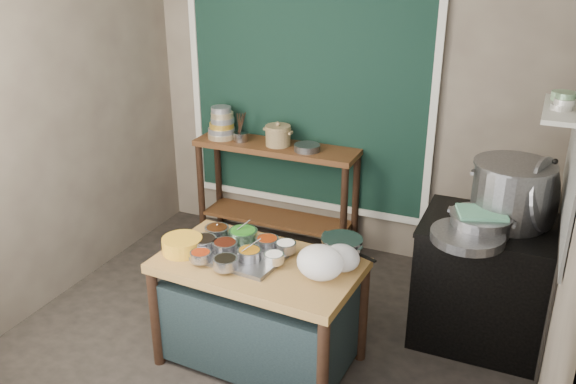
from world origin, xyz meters
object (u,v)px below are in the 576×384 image
at_px(yellow_basin, 182,245).
at_px(stock_pot, 511,193).
at_px(stove_block, 486,284).
at_px(condiment_tray, 238,253).
at_px(prep_table, 259,312).
at_px(saucepan, 342,249).
at_px(utensil_cup, 241,137).
at_px(ceramic_crock, 278,137).
at_px(back_counter, 277,195).
at_px(steamer, 480,223).

bearing_deg(yellow_basin, stock_pot, 28.27).
xyz_separation_m(stove_block, condiment_tray, (-1.45, -0.83, 0.34)).
height_order(prep_table, saucepan, saucepan).
distance_m(stove_block, utensil_cup, 2.39).
bearing_deg(condiment_tray, yellow_basin, -163.45).
xyz_separation_m(condiment_tray, stock_pot, (1.52, 0.90, 0.32)).
bearing_deg(ceramic_crock, back_counter, 147.91).
height_order(back_counter, utensil_cup, utensil_cup).
height_order(saucepan, ceramic_crock, ceramic_crock).
height_order(stove_block, steamer, steamer).
bearing_deg(steamer, yellow_basin, -155.94).
relative_size(back_counter, ceramic_crock, 6.31).
distance_m(condiment_tray, utensil_cup, 1.72).
bearing_deg(condiment_tray, back_counter, 106.09).
distance_m(ceramic_crock, steamer, 2.00).
distance_m(yellow_basin, stock_pot, 2.13).
height_order(prep_table, steamer, steamer).
height_order(saucepan, steamer, steamer).
bearing_deg(condiment_tray, saucepan, 19.21).
relative_size(stove_block, stock_pot, 1.72).
bearing_deg(ceramic_crock, prep_table, -69.80).
relative_size(stove_block, saucepan, 3.40).
xyz_separation_m(yellow_basin, stock_pot, (1.86, 1.00, 0.29)).
relative_size(saucepan, ceramic_crock, 1.15).
relative_size(stove_block, yellow_basin, 3.51).
xyz_separation_m(saucepan, ceramic_crock, (-1.04, 1.33, 0.21)).
relative_size(condiment_tray, ceramic_crock, 2.55).
relative_size(yellow_basin, ceramic_crock, 1.12).
distance_m(yellow_basin, ceramic_crock, 1.66).
relative_size(condiment_tray, steamer, 1.47).
height_order(prep_table, stock_pot, stock_pot).
relative_size(prep_table, stove_block, 1.39).
bearing_deg(saucepan, steamer, 52.31).
relative_size(back_counter, utensil_cup, 11.04).
xyz_separation_m(back_counter, yellow_basin, (0.10, -1.66, 0.32)).
xyz_separation_m(saucepan, utensil_cup, (-1.38, 1.31, 0.17)).
relative_size(stove_block, condiment_tray, 1.54).
distance_m(prep_table, steamer, 1.51).
relative_size(condiment_tray, saucepan, 2.21).
xyz_separation_m(yellow_basin, saucepan, (0.96, 0.32, 0.02)).
relative_size(back_counter, steamer, 3.66).
bearing_deg(prep_table, stove_block, 36.27).
relative_size(yellow_basin, stock_pot, 0.49).
distance_m(stove_block, yellow_basin, 2.06).
bearing_deg(stock_pot, steamer, -121.64).
xyz_separation_m(utensil_cup, steamer, (2.14, -0.86, -0.05)).
height_order(ceramic_crock, stock_pot, stock_pot).
xyz_separation_m(condiment_tray, ceramic_crock, (-0.43, 1.54, 0.26)).
relative_size(condiment_tray, stock_pot, 1.11).
bearing_deg(steamer, ceramic_crock, 153.89).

